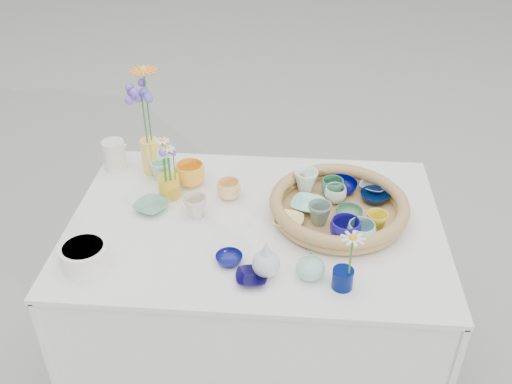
# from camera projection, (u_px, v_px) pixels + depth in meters

# --- Properties ---
(ground) EXTENTS (80.00, 80.00, 0.00)m
(ground) POSITION_uv_depth(u_px,v_px,m) (256.00, 368.00, 2.37)
(ground) COLOR gray
(display_table) EXTENTS (1.26, 0.86, 0.77)m
(display_table) POSITION_uv_depth(u_px,v_px,m) (256.00, 368.00, 2.37)
(display_table) COLOR silver
(display_table) RESTS_ON ground
(wicker_tray) EXTENTS (0.47, 0.47, 0.08)m
(wicker_tray) POSITION_uv_depth(u_px,v_px,m) (339.00, 207.00, 1.94)
(wicker_tray) COLOR #A36F33
(wicker_tray) RESTS_ON display_table
(tray_ceramic_0) EXTENTS (0.13, 0.13, 0.04)m
(tray_ceramic_0) POSITION_uv_depth(u_px,v_px,m) (341.00, 187.00, 2.05)
(tray_ceramic_0) COLOR #000148
(tray_ceramic_0) RESTS_ON wicker_tray
(tray_ceramic_1) EXTENTS (0.12, 0.12, 0.03)m
(tray_ceramic_1) POSITION_uv_depth(u_px,v_px,m) (374.00, 197.00, 2.00)
(tray_ceramic_1) COLOR black
(tray_ceramic_1) RESTS_ON wicker_tray
(tray_ceramic_2) EXTENTS (0.07, 0.07, 0.06)m
(tray_ceramic_2) POSITION_uv_depth(u_px,v_px,m) (377.00, 222.00, 1.85)
(tray_ceramic_2) COLOR gold
(tray_ceramic_2) RESTS_ON wicker_tray
(tray_ceramic_3) EXTENTS (0.10, 0.10, 0.03)m
(tray_ceramic_3) POSITION_uv_depth(u_px,v_px,m) (349.00, 214.00, 1.92)
(tray_ceramic_3) COLOR #3A6E4A
(tray_ceramic_3) RESTS_ON wicker_tray
(tray_ceramic_4) EXTENTS (0.10, 0.10, 0.07)m
(tray_ceramic_4) POSITION_uv_depth(u_px,v_px,m) (319.00, 214.00, 1.88)
(tray_ceramic_4) COLOR slate
(tray_ceramic_4) RESTS_ON wicker_tray
(tray_ceramic_5) EXTENTS (0.14, 0.14, 0.03)m
(tray_ceramic_5) POSITION_uv_depth(u_px,v_px,m) (308.00, 205.00, 1.96)
(tray_ceramic_5) COLOR #95E3D0
(tray_ceramic_5) RESTS_ON wicker_tray
(tray_ceramic_6) EXTENTS (0.09, 0.09, 0.08)m
(tray_ceramic_6) POSITION_uv_depth(u_px,v_px,m) (306.00, 181.00, 2.04)
(tray_ceramic_6) COLOR white
(tray_ceramic_6) RESTS_ON wicker_tray
(tray_ceramic_7) EXTENTS (0.10, 0.10, 0.06)m
(tray_ceramic_7) POSITION_uv_depth(u_px,v_px,m) (335.00, 194.00, 1.99)
(tray_ceramic_7) COLOR silver
(tray_ceramic_7) RESTS_ON wicker_tray
(tray_ceramic_8) EXTENTS (0.13, 0.13, 0.02)m
(tray_ceramic_8) POSITION_uv_depth(u_px,v_px,m) (374.00, 186.00, 2.06)
(tray_ceramic_8) COLOR #7393C8
(tray_ceramic_8) RESTS_ON wicker_tray
(tray_ceramic_9) EXTENTS (0.11, 0.11, 0.08)m
(tray_ceramic_9) POSITION_uv_depth(u_px,v_px,m) (345.00, 231.00, 1.80)
(tray_ceramic_9) COLOR navy
(tray_ceramic_9) RESTS_ON wicker_tray
(tray_ceramic_10) EXTENTS (0.12, 0.12, 0.02)m
(tray_ceramic_10) POSITION_uv_depth(u_px,v_px,m) (288.00, 221.00, 1.89)
(tray_ceramic_10) COLOR #FFF38A
(tray_ceramic_10) RESTS_ON wicker_tray
(tray_ceramic_11) EXTENTS (0.11, 0.11, 0.07)m
(tray_ceramic_11) POSITION_uv_depth(u_px,v_px,m) (361.00, 233.00, 1.80)
(tray_ceramic_11) COLOR #87CEC9
(tray_ceramic_11) RESTS_ON wicker_tray
(tray_ceramic_12) EXTENTS (0.10, 0.10, 0.06)m
(tray_ceramic_12) POSITION_uv_depth(u_px,v_px,m) (333.00, 187.00, 2.02)
(tray_ceramic_12) COLOR #31784B
(tray_ceramic_12) RESTS_ON wicker_tray
(loose_ceramic_0) EXTENTS (0.12, 0.12, 0.09)m
(loose_ceramic_0) POSITION_uv_depth(u_px,v_px,m) (190.00, 174.00, 2.10)
(loose_ceramic_0) COLOR #FCAB28
(loose_ceramic_0) RESTS_ON display_table
(loose_ceramic_1) EXTENTS (0.09, 0.09, 0.07)m
(loose_ceramic_1) POSITION_uv_depth(u_px,v_px,m) (229.00, 190.00, 2.03)
(loose_ceramic_1) COLOR #FCC475
(loose_ceramic_1) RESTS_ON display_table
(loose_ceramic_2) EXTENTS (0.15, 0.15, 0.03)m
(loose_ceramic_2) POSITION_uv_depth(u_px,v_px,m) (151.00, 207.00, 1.98)
(loose_ceramic_2) COLOR #65A482
(loose_ceramic_2) RESTS_ON display_table
(loose_ceramic_3) EXTENTS (0.09, 0.09, 0.08)m
(loose_ceramic_3) POSITION_uv_depth(u_px,v_px,m) (196.00, 206.00, 1.94)
(loose_ceramic_3) COLOR beige
(loose_ceramic_3) RESTS_ON display_table
(loose_ceramic_4) EXTENTS (0.11, 0.11, 0.03)m
(loose_ceramic_4) POSITION_uv_depth(u_px,v_px,m) (229.00, 259.00, 1.76)
(loose_ceramic_4) COLOR navy
(loose_ceramic_4) RESTS_ON display_table
(loose_ceramic_5) EXTENTS (0.09, 0.09, 0.08)m
(loose_ceramic_5) POSITION_uv_depth(u_px,v_px,m) (161.00, 170.00, 2.14)
(loose_ceramic_5) COLOR #95DFC1
(loose_ceramic_5) RESTS_ON display_table
(loose_ceramic_6) EXTENTS (0.10, 0.10, 0.02)m
(loose_ceramic_6) POSITION_uv_depth(u_px,v_px,m) (252.00, 278.00, 1.69)
(loose_ceramic_6) COLOR #0D0839
(loose_ceramic_6) RESTS_ON display_table
(fluted_bowl) EXTENTS (0.16, 0.16, 0.08)m
(fluted_bowl) POSITION_uv_depth(u_px,v_px,m) (85.00, 256.00, 1.73)
(fluted_bowl) COLOR white
(fluted_bowl) RESTS_ON display_table
(bud_vase_paleblue) EXTENTS (0.09, 0.09, 0.13)m
(bud_vase_paleblue) POSITION_uv_depth(u_px,v_px,m) (266.00, 258.00, 1.68)
(bud_vase_paleblue) COLOR silver
(bud_vase_paleblue) RESTS_ON display_table
(bud_vase_seafoam) EXTENTS (0.09, 0.09, 0.09)m
(bud_vase_seafoam) POSITION_uv_depth(u_px,v_px,m) (310.00, 265.00, 1.68)
(bud_vase_seafoam) COLOR #8BCEB1
(bud_vase_seafoam) RESTS_ON display_table
(bud_vase_cobalt) EXTENTS (0.07, 0.07, 0.06)m
(bud_vase_cobalt) POSITION_uv_depth(u_px,v_px,m) (343.00, 278.00, 1.66)
(bud_vase_cobalt) COLOR #000D4D
(bud_vase_cobalt) RESTS_ON display_table
(single_daisy) EXTENTS (0.09, 0.09, 0.15)m
(single_daisy) POSITION_uv_depth(u_px,v_px,m) (351.00, 256.00, 1.59)
(single_daisy) COLOR silver
(single_daisy) RESTS_ON bud_vase_cobalt
(tall_vase_yellow) EXTENTS (0.10, 0.10, 0.14)m
(tall_vase_yellow) POSITION_uv_depth(u_px,v_px,m) (151.00, 156.00, 2.16)
(tall_vase_yellow) COLOR #FFD24F
(tall_vase_yellow) RESTS_ON display_table
(gerbera) EXTENTS (0.13, 0.13, 0.29)m
(gerbera) POSITION_uv_depth(u_px,v_px,m) (148.00, 106.00, 2.05)
(gerbera) COLOR orange
(gerbera) RESTS_ON tall_vase_yellow
(hydrangea) EXTENTS (0.09, 0.09, 0.27)m
(hydrangea) POSITION_uv_depth(u_px,v_px,m) (144.00, 119.00, 2.06)
(hydrangea) COLOR #724BCE
(hydrangea) RESTS_ON tall_vase_yellow
(white_pitcher) EXTENTS (0.13, 0.09, 0.12)m
(white_pitcher) POSITION_uv_depth(u_px,v_px,m) (114.00, 155.00, 2.19)
(white_pitcher) COLOR silver
(white_pitcher) RESTS_ON display_table
(daisy_cup) EXTENTS (0.08, 0.08, 0.08)m
(daisy_cup) POSITION_uv_depth(u_px,v_px,m) (169.00, 187.00, 2.04)
(daisy_cup) COLOR gold
(daisy_cup) RESTS_ON display_table
(daisy_posy) EXTENTS (0.09, 0.09, 0.15)m
(daisy_posy) POSITION_uv_depth(u_px,v_px,m) (169.00, 160.00, 1.96)
(daisy_posy) COLOR white
(daisy_posy) RESTS_ON daisy_cup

